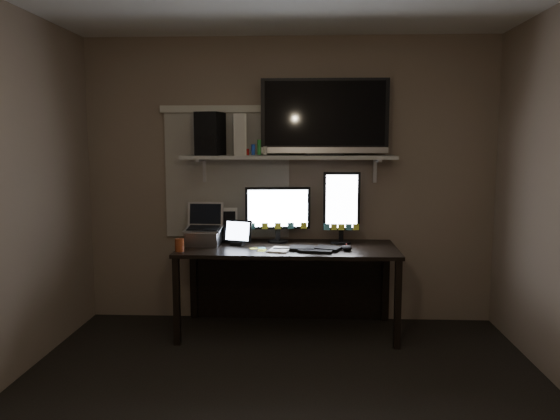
# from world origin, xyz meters

# --- Properties ---
(floor) EXTENTS (3.60, 3.60, 0.00)m
(floor) POSITION_xyz_m (0.00, 0.00, 0.00)
(floor) COLOR black
(floor) RESTS_ON ground
(back_wall) EXTENTS (3.60, 0.00, 3.60)m
(back_wall) POSITION_xyz_m (0.00, 1.80, 1.25)
(back_wall) COLOR #756554
(back_wall) RESTS_ON floor
(window_blinds) EXTENTS (1.10, 0.02, 1.10)m
(window_blinds) POSITION_xyz_m (-0.55, 1.79, 1.30)
(window_blinds) COLOR #B0A99E
(window_blinds) RESTS_ON back_wall
(desk) EXTENTS (1.80, 0.75, 0.73)m
(desk) POSITION_xyz_m (0.00, 1.55, 0.55)
(desk) COLOR black
(desk) RESTS_ON floor
(wall_shelf) EXTENTS (1.80, 0.35, 0.03)m
(wall_shelf) POSITION_xyz_m (0.00, 1.62, 1.46)
(wall_shelf) COLOR #A6A5A1
(wall_shelf) RESTS_ON back_wall
(monitor_landscape) EXTENTS (0.56, 0.12, 0.49)m
(monitor_landscape) POSITION_xyz_m (-0.09, 1.63, 0.98)
(monitor_landscape) COLOR black
(monitor_landscape) RESTS_ON desk
(monitor_portrait) EXTENTS (0.31, 0.06, 0.62)m
(monitor_portrait) POSITION_xyz_m (0.45, 1.60, 1.04)
(monitor_portrait) COLOR black
(monitor_portrait) RESTS_ON desk
(keyboard) EXTENTS (0.44, 0.24, 0.03)m
(keyboard) POSITION_xyz_m (0.22, 1.30, 0.74)
(keyboard) COLOR black
(keyboard) RESTS_ON desk
(mouse) EXTENTS (0.09, 0.13, 0.04)m
(mouse) POSITION_xyz_m (0.48, 1.30, 0.75)
(mouse) COLOR black
(mouse) RESTS_ON desk
(notepad) EXTENTS (0.20, 0.25, 0.01)m
(notepad) POSITION_xyz_m (-0.06, 1.27, 0.74)
(notepad) COLOR white
(notepad) RESTS_ON desk
(tablet) EXTENTS (0.27, 0.17, 0.22)m
(tablet) POSITION_xyz_m (-0.42, 1.48, 0.84)
(tablet) COLOR black
(tablet) RESTS_ON desk
(file_sorter) EXTENTS (0.24, 0.14, 0.28)m
(file_sorter) POSITION_xyz_m (-0.58, 1.65, 0.87)
(file_sorter) COLOR black
(file_sorter) RESTS_ON desk
(laptop) EXTENTS (0.32, 0.26, 0.35)m
(laptop) POSITION_xyz_m (-0.71, 1.46, 0.90)
(laptop) COLOR #AFB0B4
(laptop) RESTS_ON desk
(cup) EXTENTS (0.09, 0.09, 0.10)m
(cup) POSITION_xyz_m (-0.85, 1.19, 0.78)
(cup) COLOR maroon
(cup) RESTS_ON desk
(sticky_notes) EXTENTS (0.31, 0.26, 0.00)m
(sticky_notes) POSITION_xyz_m (-0.22, 1.30, 0.73)
(sticky_notes) COLOR #E4EB40
(sticky_notes) RESTS_ON desk
(tv) EXTENTS (1.07, 0.19, 0.64)m
(tv) POSITION_xyz_m (0.30, 1.66, 1.80)
(tv) COLOR black
(tv) RESTS_ON wall_shelf
(game_console) EXTENTS (0.12, 0.30, 0.35)m
(game_console) POSITION_xyz_m (-0.41, 1.64, 1.65)
(game_console) COLOR beige
(game_console) RESTS_ON wall_shelf
(speaker) EXTENTS (0.24, 0.27, 0.36)m
(speaker) POSITION_xyz_m (-0.66, 1.61, 1.66)
(speaker) COLOR black
(speaker) RESTS_ON wall_shelf
(bottles) EXTENTS (0.20, 0.05, 0.12)m
(bottles) POSITION_xyz_m (-0.27, 1.57, 1.54)
(bottles) COLOR #A50F0C
(bottles) RESTS_ON wall_shelf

